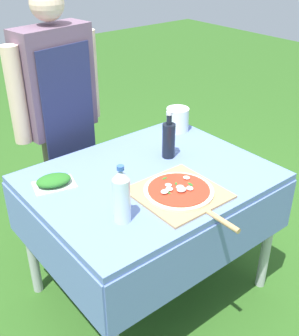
% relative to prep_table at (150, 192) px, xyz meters
% --- Properties ---
extents(ground_plane, '(12.00, 12.00, 0.00)m').
position_rel_prep_table_xyz_m(ground_plane, '(0.00, 0.00, -0.66)').
color(ground_plane, '#2D5B1E').
extents(prep_table, '(1.16, 0.91, 0.76)m').
position_rel_prep_table_xyz_m(prep_table, '(0.00, 0.00, 0.00)').
color(prep_table, '#607AB7').
rests_on(prep_table, ground).
extents(person_cook, '(0.59, 0.25, 1.58)m').
position_rel_prep_table_xyz_m(person_cook, '(-0.10, 0.71, 0.27)').
color(person_cook, '#70604C').
rests_on(person_cook, ground).
extents(pizza_on_peel, '(0.38, 0.55, 0.05)m').
position_rel_prep_table_xyz_m(pizza_on_peel, '(-0.01, -0.23, 0.12)').
color(pizza_on_peel, tan).
rests_on(pizza_on_peel, prep_table).
extents(oil_bottle, '(0.07, 0.07, 0.26)m').
position_rel_prep_table_xyz_m(oil_bottle, '(0.20, 0.09, 0.20)').
color(oil_bottle, black).
rests_on(oil_bottle, prep_table).
extents(water_bottle, '(0.07, 0.07, 0.26)m').
position_rel_prep_table_xyz_m(water_bottle, '(-0.32, -0.21, 0.22)').
color(water_bottle, silver).
rests_on(water_bottle, prep_table).
extents(herb_container, '(0.22, 0.18, 0.05)m').
position_rel_prep_table_xyz_m(herb_container, '(-0.42, 0.21, 0.13)').
color(herb_container, silver).
rests_on(herb_container, prep_table).
extents(mixing_tub, '(0.13, 0.13, 0.14)m').
position_rel_prep_table_xyz_m(mixing_tub, '(0.46, 0.31, 0.17)').
color(mixing_tub, silver).
rests_on(mixing_tub, prep_table).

